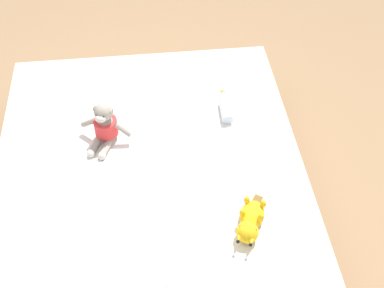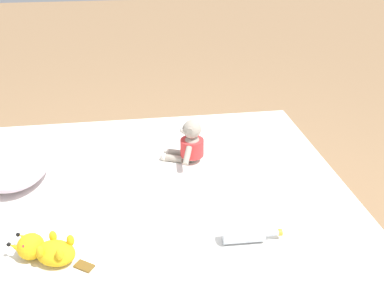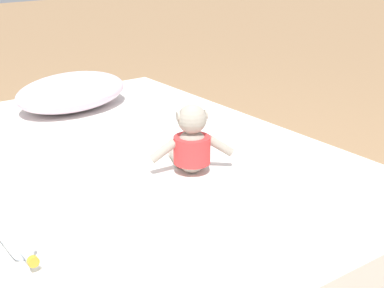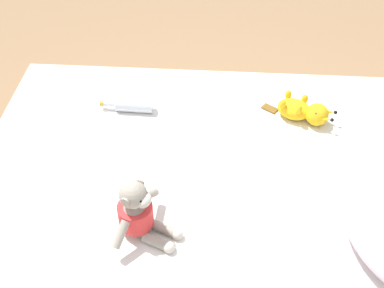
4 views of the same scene
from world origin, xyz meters
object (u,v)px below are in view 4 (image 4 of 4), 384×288
Objects in this scene: plush_monkey at (138,213)px; glass_bottle at (133,105)px; plush_yellow_creature at (304,111)px; bed at (208,222)px.

plush_monkey is 1.15× the size of glass_bottle.
plush_monkey is 0.86× the size of plush_yellow_creature.
plush_yellow_creature is at bearing 135.54° from plush_monkey.
bed is at bearing 39.46° from glass_bottle.
plush_yellow_creature is 1.34× the size of glass_bottle.
plush_monkey is 0.91m from plush_yellow_creature.
glass_bottle is (-0.44, -0.36, 0.25)m from bed.
plush_monkey is (0.21, -0.24, 0.31)m from bed.
bed is at bearing -42.62° from plush_yellow_creature.
plush_monkey is 0.67m from glass_bottle.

